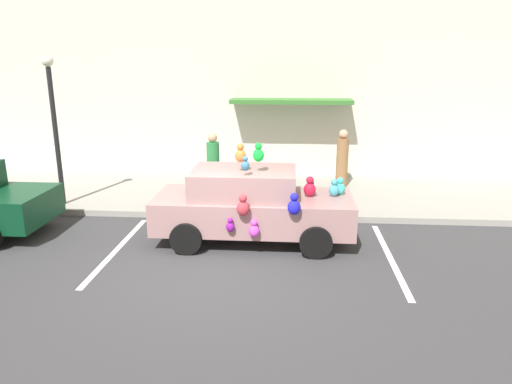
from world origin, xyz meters
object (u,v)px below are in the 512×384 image
(teddy_bear_on_sidewalk, at_px, (284,194))
(pedestrian_near_shopfront, at_px, (342,160))
(plush_covered_car, at_px, (252,204))
(pedestrian_walking_past, at_px, (213,168))
(street_lamp_post, at_px, (54,115))

(teddy_bear_on_sidewalk, height_order, pedestrian_near_shopfront, pedestrian_near_shopfront)
(plush_covered_car, relative_size, pedestrian_walking_past, 2.36)
(teddy_bear_on_sidewalk, distance_m, street_lamp_post, 6.00)
(pedestrian_near_shopfront, height_order, pedestrian_walking_past, pedestrian_walking_past)
(street_lamp_post, relative_size, pedestrian_walking_past, 2.13)
(plush_covered_car, bearing_deg, street_lamp_post, 160.43)
(pedestrian_walking_past, bearing_deg, street_lamp_post, -166.52)
(plush_covered_car, xyz_separation_m, pedestrian_near_shopfront, (2.27, 4.11, 0.14))
(street_lamp_post, relative_size, pedestrian_near_shopfront, 2.21)
(teddy_bear_on_sidewalk, relative_size, street_lamp_post, 0.22)
(teddy_bear_on_sidewalk, bearing_deg, street_lamp_post, -179.74)
(pedestrian_near_shopfront, bearing_deg, street_lamp_post, -162.33)
(plush_covered_car, xyz_separation_m, teddy_bear_on_sidewalk, (0.65, 1.81, -0.28))
(plush_covered_car, bearing_deg, pedestrian_near_shopfront, 61.08)
(plush_covered_car, distance_m, pedestrian_near_shopfront, 4.70)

